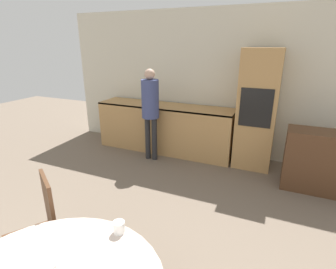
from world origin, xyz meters
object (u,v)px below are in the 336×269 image
object	(u,v)px
cup	(119,227)
bowl_near	(44,265)
sideboard	(325,162)
oven_unit	(257,110)
chair_far_left	(41,227)
person_standing	(150,105)

from	to	relation	value
cup	bowl_near	distance (m)	0.50
sideboard	bowl_near	bearing A→B (deg)	-120.35
oven_unit	chair_far_left	size ratio (longest dim) A/B	1.99
person_standing	cup	distance (m)	2.91
oven_unit	cup	xyz separation A→B (m)	(-0.57, -3.17, -0.18)
oven_unit	sideboard	xyz separation A→B (m)	(1.02, -0.49, -0.54)
bowl_near	person_standing	bearing A→B (deg)	106.19
chair_far_left	cup	distance (m)	0.84
oven_unit	bowl_near	world-z (taller)	oven_unit
sideboard	chair_far_left	xyz separation A→B (m)	(-2.39, -2.67, 0.10)
person_standing	bowl_near	world-z (taller)	person_standing
chair_far_left	person_standing	distance (m)	2.73
sideboard	bowl_near	world-z (taller)	sideboard
bowl_near	cup	bearing A→B (deg)	62.25
person_standing	cup	xyz separation A→B (m)	(1.13, -2.67, -0.21)
chair_far_left	bowl_near	bearing A→B (deg)	-5.01
sideboard	cup	size ratio (longest dim) A/B	12.57
chair_far_left	oven_unit	bearing A→B (deg)	99.26
chair_far_left	person_standing	bearing A→B (deg)	129.88
oven_unit	cup	bearing A→B (deg)	-100.29
person_standing	sideboard	bearing A→B (deg)	0.13
sideboard	person_standing	distance (m)	2.79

